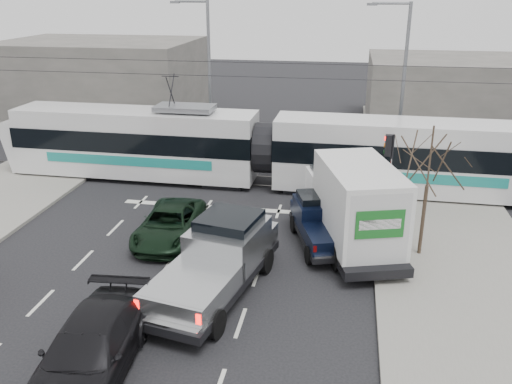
% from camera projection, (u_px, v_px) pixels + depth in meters
% --- Properties ---
extents(ground, '(120.00, 120.00, 0.00)m').
position_uv_depth(ground, '(211.00, 271.00, 19.75)').
color(ground, black).
rests_on(ground, ground).
extents(sidewalk_right, '(6.00, 60.00, 0.15)m').
position_uv_depth(sidewalk_right, '(469.00, 291.00, 18.30)').
color(sidewalk_right, gray).
rests_on(sidewalk_right, ground).
extents(rails, '(60.00, 1.60, 0.03)m').
position_uv_depth(rails, '(257.00, 180.00, 28.96)').
color(rails, '#33302D').
rests_on(rails, ground).
extents(building_left, '(14.00, 10.00, 6.00)m').
position_uv_depth(building_left, '(102.00, 81.00, 41.17)').
color(building_left, slate).
rests_on(building_left, ground).
extents(building_right, '(12.00, 10.00, 5.00)m').
position_uv_depth(building_right, '(453.00, 93.00, 39.07)').
color(building_right, slate).
rests_on(building_right, ground).
extents(bare_tree, '(2.40, 2.40, 5.00)m').
position_uv_depth(bare_tree, '(430.00, 162.00, 19.51)').
color(bare_tree, '#47382B').
rests_on(bare_tree, ground).
extents(traffic_signal, '(0.44, 0.44, 3.60)m').
position_uv_depth(traffic_signal, '(389.00, 157.00, 23.74)').
color(traffic_signal, black).
rests_on(traffic_signal, ground).
extents(street_lamp_near, '(2.38, 0.25, 9.00)m').
position_uv_depth(street_lamp_near, '(401.00, 76.00, 29.68)').
color(street_lamp_near, slate).
rests_on(street_lamp_near, ground).
extents(street_lamp_far, '(2.38, 0.25, 9.00)m').
position_uv_depth(street_lamp_far, '(206.00, 67.00, 33.34)').
color(street_lamp_far, slate).
rests_on(street_lamp_far, ground).
extents(catenary, '(60.00, 0.20, 7.00)m').
position_uv_depth(catenary, '(257.00, 109.00, 27.59)').
color(catenary, black).
rests_on(catenary, ground).
extents(tram, '(26.96, 3.16, 5.49)m').
position_uv_depth(tram, '(264.00, 149.00, 27.67)').
color(tram, silver).
rests_on(tram, ground).
extents(silver_pickup, '(3.55, 6.93, 2.40)m').
position_uv_depth(silver_pickup, '(219.00, 258.00, 18.19)').
color(silver_pickup, black).
rests_on(silver_pickup, ground).
extents(box_truck, '(4.34, 7.46, 3.53)m').
position_uv_depth(box_truck, '(353.00, 205.00, 21.10)').
color(box_truck, black).
rests_on(box_truck, ground).
extents(navy_pickup, '(2.90, 4.76, 1.89)m').
position_uv_depth(navy_pickup, '(319.00, 221.00, 21.64)').
color(navy_pickup, black).
rests_on(navy_pickup, ground).
extents(green_car, '(2.42, 4.90, 1.34)m').
position_uv_depth(green_car, '(169.00, 224.00, 22.06)').
color(green_car, black).
rests_on(green_car, ground).
extents(dark_car, '(2.58, 5.54, 1.56)m').
position_uv_depth(dark_car, '(90.00, 350.00, 14.21)').
color(dark_car, black).
rests_on(dark_car, ground).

